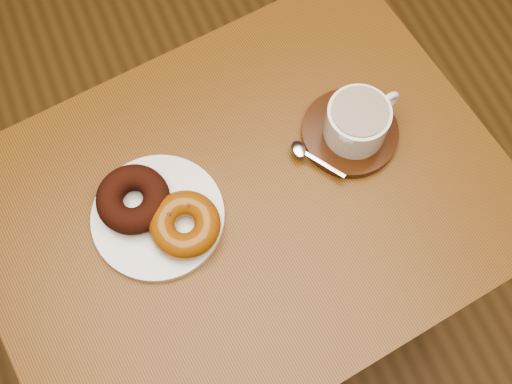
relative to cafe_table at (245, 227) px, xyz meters
name	(u,v)px	position (x,y,z in m)	size (l,w,h in m)	color
ground	(384,327)	(0.30, -0.19, -0.63)	(6.00, 6.00, 0.00)	brown
cafe_table	(245,227)	(0.00, 0.00, 0.00)	(0.87, 0.69, 0.75)	brown
donut_plate	(158,217)	(-0.13, 0.03, 0.13)	(0.20, 0.20, 0.01)	white
donut_cinnamon	(133,199)	(-0.15, 0.06, 0.15)	(0.11, 0.11, 0.04)	black
donut_caramel	(185,225)	(-0.10, -0.01, 0.15)	(0.14, 0.14, 0.04)	#904D0F
saucer	(350,133)	(0.20, 0.04, 0.13)	(0.15, 0.15, 0.02)	#331506
coffee_cup	(358,121)	(0.20, 0.04, 0.17)	(0.13, 0.10, 0.07)	white
teaspoon	(304,152)	(0.11, 0.03, 0.14)	(0.06, 0.09, 0.01)	silver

